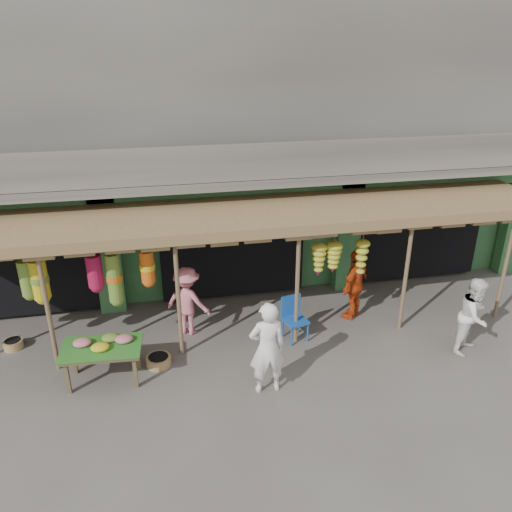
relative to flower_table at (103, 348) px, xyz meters
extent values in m
plane|color=#514C47|center=(3.02, 0.76, -0.73)|extent=(80.00, 80.00, 0.00)
cube|color=gray|center=(3.02, 5.76, 4.27)|extent=(16.00, 6.00, 4.00)
cube|color=#2D6033|center=(3.02, 5.91, 0.77)|extent=(16.00, 5.70, 3.00)
cube|color=gray|center=(3.02, 2.41, 2.47)|extent=(16.00, 0.90, 0.22)
cube|color=gray|center=(3.02, 2.01, 2.97)|extent=(16.00, 0.10, 0.80)
cube|color=#2D6033|center=(3.02, 2.81, 2.12)|extent=(16.00, 0.35, 0.35)
cube|color=yellow|center=(-1.98, 2.73, 2.02)|extent=(1.70, 0.06, 0.55)
cube|color=#B21414|center=(-1.98, 2.69, 2.02)|extent=(1.30, 0.02, 0.30)
cube|color=black|center=(-1.98, 3.76, 0.62)|extent=(3.60, 2.00, 2.50)
cube|color=black|center=(3.02, 3.76, 0.62)|extent=(3.60, 2.00, 2.50)
cube|color=black|center=(8.02, 3.76, 0.62)|extent=(3.60, 2.00, 2.50)
cube|color=#2D6033|center=(0.02, 2.81, 0.77)|extent=(0.60, 0.35, 3.00)
cube|color=#2D6033|center=(6.02, 2.81, 0.77)|extent=(0.60, 0.35, 3.00)
cylinder|color=brown|center=(-0.98, 0.56, 0.57)|extent=(0.09, 0.09, 2.60)
cylinder|color=brown|center=(1.52, 0.56, 0.57)|extent=(0.09, 0.09, 2.60)
cylinder|color=brown|center=(4.02, 0.56, 0.57)|extent=(0.09, 0.09, 2.60)
cylinder|color=brown|center=(6.52, 0.56, 0.57)|extent=(0.09, 0.09, 2.60)
cylinder|color=brown|center=(9.02, 0.56, 0.57)|extent=(0.09, 0.09, 2.60)
cylinder|color=brown|center=(2.77, 0.56, 1.77)|extent=(12.90, 0.08, 0.08)
cylinder|color=brown|center=(0.02, 0.96, 1.62)|extent=(5.50, 0.06, 0.06)
cube|color=brown|center=(3.02, 1.66, 1.95)|extent=(14.00, 2.70, 0.22)
cube|color=brown|center=(-0.66, -0.29, -0.39)|extent=(0.08, 0.08, 0.66)
cube|color=brown|center=(0.58, -0.38, -0.39)|extent=(0.08, 0.08, 0.66)
cube|color=brown|center=(-0.62, 0.33, -0.39)|extent=(0.08, 0.08, 0.66)
cube|color=brown|center=(0.62, 0.24, -0.39)|extent=(0.08, 0.08, 0.66)
cube|color=brown|center=(-0.02, -0.02, -0.02)|extent=(1.50, 0.93, 0.06)
cube|color=#26661E|center=(-0.02, -0.02, 0.03)|extent=(1.56, 0.98, 0.03)
ellipsoid|color=#D86C7E|center=(-0.37, 0.10, 0.10)|extent=(0.35, 0.29, 0.14)
ellipsoid|color=gold|center=(-0.02, -0.13, 0.10)|extent=(0.35, 0.29, 0.14)
ellipsoid|color=#D86C7E|center=(0.40, 0.07, 0.10)|extent=(0.35, 0.29, 0.14)
ellipsoid|color=olive|center=(0.15, 0.17, 0.10)|extent=(0.35, 0.29, 0.14)
cylinder|color=#194EA7|center=(3.87, 0.36, -0.50)|extent=(0.04, 0.04, 0.45)
cylinder|color=#194EA7|center=(4.26, 0.46, -0.50)|extent=(0.04, 0.04, 0.45)
cylinder|color=#194EA7|center=(3.77, 0.75, -0.50)|extent=(0.04, 0.04, 0.45)
cylinder|color=#194EA7|center=(4.17, 0.85, -0.50)|extent=(0.04, 0.04, 0.45)
cube|color=#194EA7|center=(4.02, 0.61, -0.25)|extent=(0.57, 0.57, 0.06)
cube|color=#194EA7|center=(3.96, 0.82, 0.02)|extent=(0.47, 0.16, 0.51)
cylinder|color=#A5814A|center=(1.02, 0.26, -0.63)|extent=(0.66, 0.66, 0.20)
cylinder|color=#A57F4D|center=(-2.04, 1.53, -0.63)|extent=(0.54, 0.54, 0.19)
imported|color=white|center=(3.01, -0.96, 0.21)|extent=(0.69, 0.46, 1.88)
imported|color=white|center=(7.55, -0.57, 0.12)|extent=(1.04, 1.00, 1.69)
imported|color=#C33F12|center=(5.64, 1.26, 0.15)|extent=(1.06, 0.98, 1.74)
imported|color=#E17782|center=(1.74, 1.38, 0.08)|extent=(1.20, 1.06, 1.61)
camera|label=1|loc=(1.22, -8.47, 5.43)|focal=35.00mm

